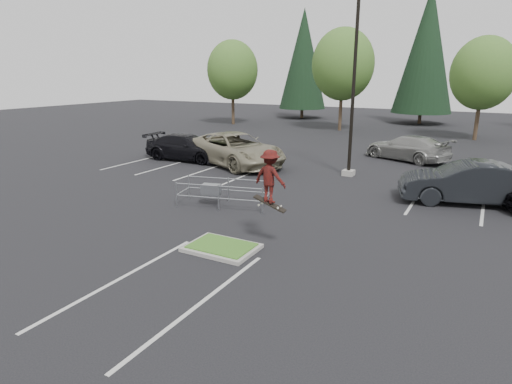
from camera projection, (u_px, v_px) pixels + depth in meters
The scene contains 15 objects.
ground at pixel (222, 250), 13.64m from camera, with size 120.00×120.00×0.00m, color black.
grass_median at pixel (222, 247), 13.61m from camera, with size 2.20×1.60×0.16m.
stall_lines at pixel (269, 197), 19.35m from camera, with size 22.62×17.60×0.01m.
light_pole at pixel (353, 91), 22.33m from camera, with size 0.70×0.60×10.12m.
decid_a at pixel (233, 72), 45.85m from camera, with size 5.44×5.44×8.91m.
decid_b at pixel (343, 67), 40.61m from camera, with size 5.89×5.89×9.64m.
decid_c at pixel (483, 76), 34.69m from camera, with size 5.12×5.12×8.38m.
conif_a at pixel (303, 59), 52.03m from camera, with size 5.72×5.72×13.00m.
conif_b at pixel (427, 50), 45.79m from camera, with size 6.38×6.38×14.50m.
cart_corral at pixel (214, 190), 18.10m from camera, with size 3.97×2.22×1.07m.
skateboarder at pixel (270, 177), 13.31m from camera, with size 1.16×0.77×1.95m.
car_l_tan at pixel (235, 149), 26.10m from camera, with size 3.25×7.06×1.96m, color gray.
car_l_black at pixel (187, 147), 27.57m from camera, with size 2.31×5.68×1.65m, color black.
car_r_charc at pixel (468, 183), 18.29m from camera, with size 1.93×5.55×1.83m, color black.
car_far_silver at pixel (409, 148), 27.44m from camera, with size 2.24×5.52×1.60m, color #969691.
Camera 1 is at (7.02, -10.58, 5.42)m, focal length 30.00 mm.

